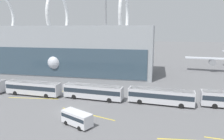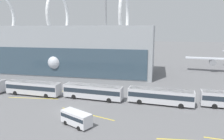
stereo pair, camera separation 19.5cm
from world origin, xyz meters
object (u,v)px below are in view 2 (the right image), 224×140
at_px(airliner_at_gate_near, 84,56).
at_px(shuttle_bus_2, 93,91).
at_px(shuttle_bus_1, 33,87).
at_px(service_van_foreground, 76,118).
at_px(shuttle_bus_3, 160,96).
at_px(floodlight_mast, 106,14).

xyz_separation_m(airliner_at_gate_near, shuttle_bus_2, (14.25, -35.43, -2.83)).
bearing_deg(shuttle_bus_1, service_van_foreground, -36.54).
relative_size(shuttle_bus_2, shuttle_bus_3, 1.00).
relative_size(shuttle_bus_2, floodlight_mast, 0.47).
xyz_separation_m(airliner_at_gate_near, shuttle_bus_1, (0.17, -35.50, -2.83)).
bearing_deg(airliner_at_gate_near, floodlight_mast, 47.77).
bearing_deg(floodlight_mast, shuttle_bus_2, -84.79).
distance_m(shuttle_bus_3, floodlight_mast, 29.88).
xyz_separation_m(service_van_foreground, floodlight_mast, (-2.96, 31.50, 17.53)).
bearing_deg(floodlight_mast, service_van_foreground, -84.64).
bearing_deg(airliner_at_gate_near, shuttle_bus_3, 49.58).
bearing_deg(service_van_foreground, floodlight_mast, 122.24).
xyz_separation_m(shuttle_bus_1, floodlight_mast, (12.39, 18.57, 17.04)).
bearing_deg(shuttle_bus_2, shuttle_bus_3, 3.59).
height_order(shuttle_bus_1, shuttle_bus_3, same).
bearing_deg(shuttle_bus_3, shuttle_bus_1, -175.38).
distance_m(airliner_at_gate_near, shuttle_bus_2, 38.29).
distance_m(airliner_at_gate_near, service_van_foreground, 50.96).
bearing_deg(service_van_foreground, shuttle_bus_3, 71.59).
bearing_deg(floodlight_mast, airliner_at_gate_near, 126.58).
bearing_deg(shuttle_bus_2, floodlight_mast, 100.10).
distance_m(airliner_at_gate_near, shuttle_bus_3, 45.70).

